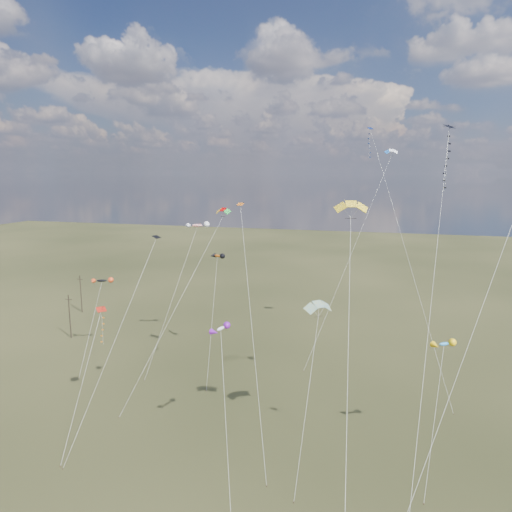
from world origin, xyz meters
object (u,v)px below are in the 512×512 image
(utility_pole_far, at_px, (81,294))
(diamond_black_high, at_px, (445,176))
(parafoil_yellow, at_px, (351,205))
(utility_pole_near, at_px, (70,316))
(novelty_black_orange, at_px, (102,281))

(utility_pole_far, height_order, diamond_black_high, diamond_black_high)
(diamond_black_high, relative_size, parafoil_yellow, 1.24)
(utility_pole_far, xyz_separation_m, parafoil_yellow, (58.45, -39.35, 22.41))
(diamond_black_high, xyz_separation_m, parafoil_yellow, (-8.31, -7.00, -2.44))
(diamond_black_high, bearing_deg, utility_pole_far, 154.15)
(utility_pole_near, distance_m, utility_pole_far, 16.12)
(diamond_black_high, height_order, parafoil_yellow, diamond_black_high)
(utility_pole_near, height_order, diamond_black_high, diamond_black_high)
(diamond_black_high, bearing_deg, parafoil_yellow, -139.90)
(utility_pole_far, distance_m, diamond_black_high, 78.25)
(parafoil_yellow, bearing_deg, utility_pole_far, 146.05)
(utility_pole_near, height_order, novelty_black_orange, novelty_black_orange)
(utility_pole_near, relative_size, diamond_black_high, 0.24)
(novelty_black_orange, bearing_deg, utility_pole_near, 155.99)
(utility_pole_near, relative_size, utility_pole_far, 1.00)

